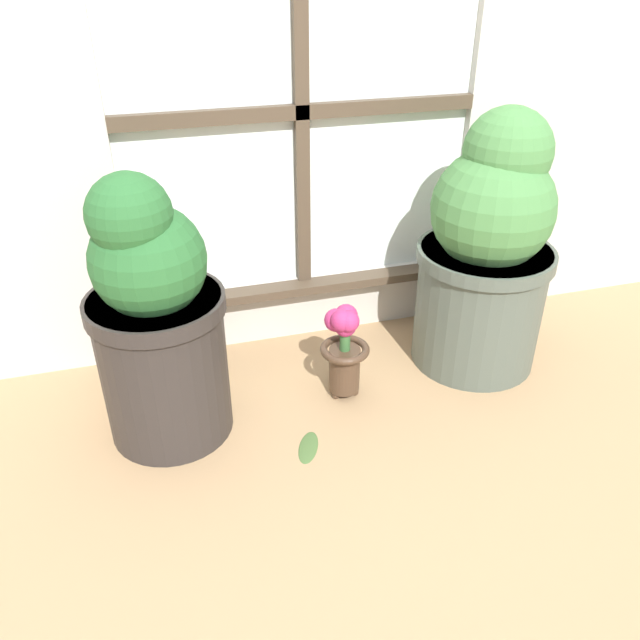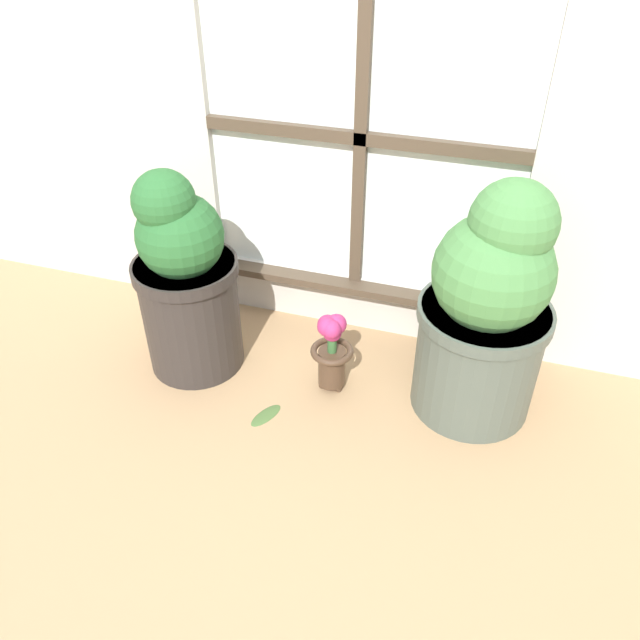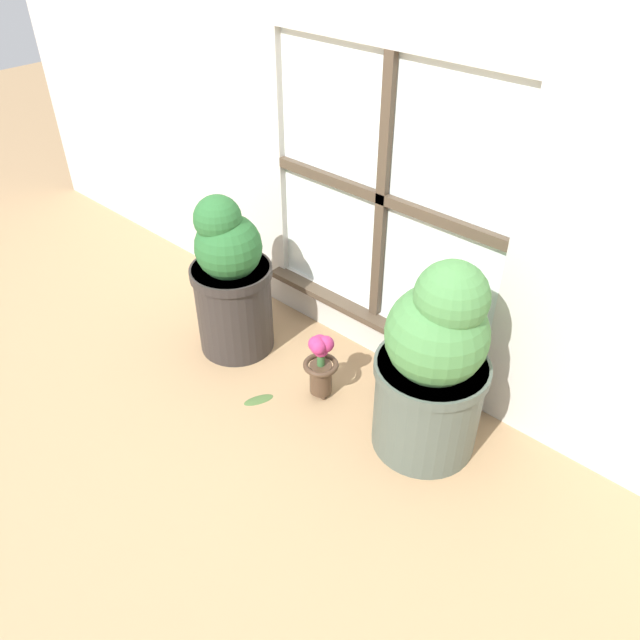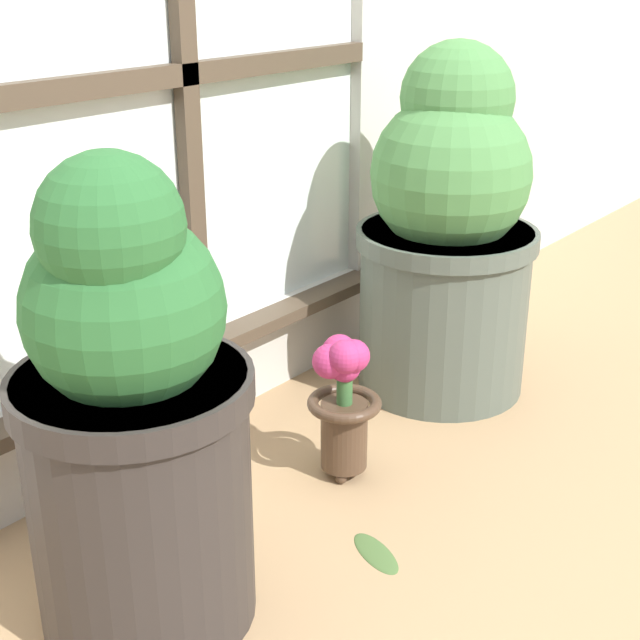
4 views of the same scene
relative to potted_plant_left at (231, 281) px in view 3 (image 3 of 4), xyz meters
name	(u,v)px [view 3 (image 3 of 4)]	position (x,y,z in m)	size (l,w,h in m)	color
ground_plane	(276,422)	(0.42, -0.20, -0.30)	(10.00, 10.00, 0.00)	tan
potted_plant_left	(231,281)	(0.00, 0.00, 0.00)	(0.30, 0.30, 0.64)	#2D2826
potted_plant_right	(434,366)	(0.84, 0.07, 0.03)	(0.36, 0.36, 0.69)	#4C564C
flower_vase	(321,361)	(0.44, 0.01, -0.15)	(0.13, 0.13, 0.26)	#473323
fallen_leaf	(259,399)	(0.30, -0.16, -0.30)	(0.08, 0.12, 0.01)	#476633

